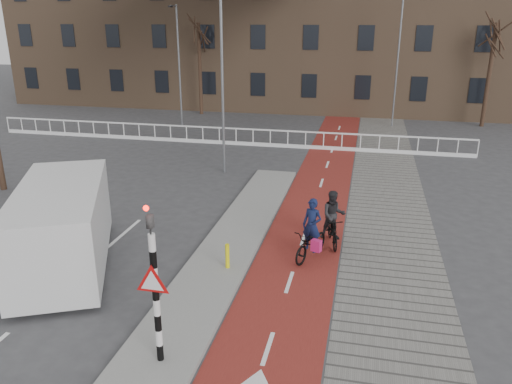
# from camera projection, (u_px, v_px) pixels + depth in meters

# --- Properties ---
(ground) EXTENTS (120.00, 120.00, 0.00)m
(ground) POSITION_uv_depth(u_px,v_px,m) (216.00, 315.00, 12.24)
(ground) COLOR #38383A
(ground) RESTS_ON ground
(bike_lane) EXTENTS (2.50, 60.00, 0.01)m
(bike_lane) POSITION_uv_depth(u_px,v_px,m) (319.00, 190.00, 21.14)
(bike_lane) COLOR maroon
(bike_lane) RESTS_ON ground
(sidewalk) EXTENTS (3.00, 60.00, 0.01)m
(sidewalk) POSITION_uv_depth(u_px,v_px,m) (387.00, 195.00, 20.55)
(sidewalk) COLOR slate
(sidewalk) RESTS_ON ground
(curb_island) EXTENTS (1.80, 16.00, 0.12)m
(curb_island) POSITION_uv_depth(u_px,v_px,m) (232.00, 243.00, 16.05)
(curb_island) COLOR gray
(curb_island) RESTS_ON ground
(traffic_signal) EXTENTS (0.80, 0.80, 3.68)m
(traffic_signal) POSITION_uv_depth(u_px,v_px,m) (154.00, 281.00, 9.85)
(traffic_signal) COLOR black
(traffic_signal) RESTS_ON curb_island
(bollard) EXTENTS (0.12, 0.12, 0.73)m
(bollard) POSITION_uv_depth(u_px,v_px,m) (227.00, 256.00, 14.22)
(bollard) COLOR yellow
(bollard) RESTS_ON curb_island
(cyclist_near) EXTENTS (1.24, 1.91, 1.89)m
(cyclist_near) POSITION_uv_depth(u_px,v_px,m) (312.00, 239.00, 14.96)
(cyclist_near) COLOR black
(cyclist_near) RESTS_ON bike_lane
(cyclist_far) EXTENTS (0.89, 1.74, 1.82)m
(cyclist_far) POSITION_uv_depth(u_px,v_px,m) (333.00, 223.00, 15.79)
(cyclist_far) COLOR black
(cyclist_far) RESTS_ON bike_lane
(van) EXTENTS (4.45, 6.07, 2.43)m
(van) POSITION_uv_depth(u_px,v_px,m) (62.00, 226.00, 14.27)
(van) COLOR silver
(van) RESTS_ON ground
(railing) EXTENTS (28.00, 0.10, 0.99)m
(railing) POSITION_uv_depth(u_px,v_px,m) (219.00, 139.00, 28.83)
(railing) COLOR silver
(railing) RESTS_ON ground
(townhouse_row) EXTENTS (46.00, 10.00, 15.90)m
(townhouse_row) POSITION_uv_depth(u_px,v_px,m) (295.00, 6.00, 39.76)
(townhouse_row) COLOR #7F6047
(townhouse_row) RESTS_ON ground
(tree_mid) EXTENTS (0.27, 0.27, 6.61)m
(tree_mid) POSITION_uv_depth(u_px,v_px,m) (200.00, 70.00, 36.90)
(tree_mid) COLOR black
(tree_mid) RESTS_ON ground
(tree_right) EXTENTS (0.27, 0.27, 6.64)m
(tree_right) POSITION_uv_depth(u_px,v_px,m) (489.00, 76.00, 32.55)
(tree_right) COLOR black
(tree_right) RESTS_ON ground
(streetlight_near) EXTENTS (0.12, 0.12, 8.88)m
(streetlight_near) POSITION_uv_depth(u_px,v_px,m) (222.00, 77.00, 22.15)
(streetlight_near) COLOR slate
(streetlight_near) RESTS_ON ground
(streetlight_left) EXTENTS (0.12, 0.12, 7.72)m
(streetlight_left) POSITION_uv_depth(u_px,v_px,m) (179.00, 68.00, 32.36)
(streetlight_left) COLOR slate
(streetlight_left) RESTS_ON ground
(streetlight_right) EXTENTS (0.12, 0.12, 8.79)m
(streetlight_right) POSITION_uv_depth(u_px,v_px,m) (398.00, 59.00, 32.26)
(streetlight_right) COLOR slate
(streetlight_right) RESTS_ON ground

